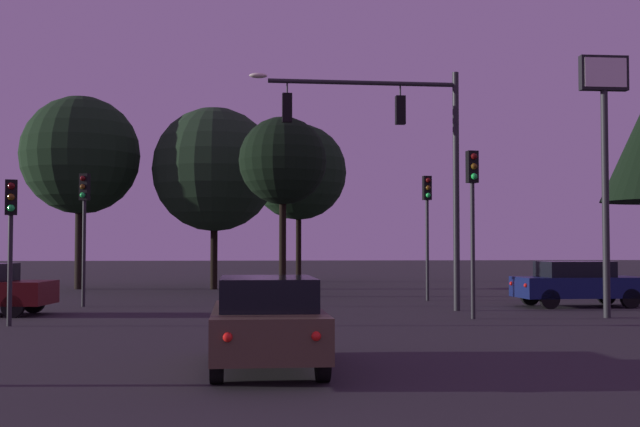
{
  "coord_description": "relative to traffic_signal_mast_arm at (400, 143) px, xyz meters",
  "views": [
    {
      "loc": [
        -0.21,
        -5.62,
        2.03
      ],
      "look_at": [
        1.89,
        19.1,
        3.03
      ],
      "focal_mm": 45.54,
      "sensor_mm": 36.0,
      "label": 1
    }
  ],
  "objects": [
    {
      "name": "tree_left_far",
      "position": [
        -3.39,
        7.56,
        0.2
      ],
      "size": [
        3.55,
        3.55,
        7.25
      ],
      "color": "black",
      "rests_on": "ground"
    },
    {
      "name": "ground_plane",
      "position": [
        -4.44,
        5.09,
        -5.26
      ],
      "size": [
        168.0,
        168.0,
        0.0
      ],
      "primitive_type": "plane",
      "color": "#262326",
      "rests_on": "ground"
    },
    {
      "name": "traffic_light_far_side",
      "position": [
        1.91,
        4.76,
        -1.97
      ],
      "size": [
        0.33,
        0.37,
        4.66
      ],
      "color": "#232326",
      "rests_on": "ground"
    },
    {
      "name": "car_nearside_lane",
      "position": [
        -4.39,
        -11.56,
        -4.46
      ],
      "size": [
        1.84,
        4.25,
        1.52
      ],
      "color": "#473828",
      "rests_on": "ground"
    },
    {
      "name": "tree_right_cluster",
      "position": [
        -12.74,
        14.08,
        1.08
      ],
      "size": [
        5.6,
        5.6,
        9.15
      ],
      "color": "black",
      "rests_on": "ground"
    },
    {
      "name": "car_crossing_left",
      "position": [
        6.26,
        1.33,
        -4.46
      ],
      "size": [
        4.33,
        2.02,
        1.52
      ],
      "color": "#0F1947",
      "rests_on": "ground"
    },
    {
      "name": "tree_lot_edge",
      "position": [
        -6.4,
        13.43,
        0.39
      ],
      "size": [
        5.86,
        5.86,
        8.59
      ],
      "color": "black",
      "rests_on": "ground"
    },
    {
      "name": "tree_center_horizon",
      "position": [
        -1.96,
        21.08,
        1.0
      ],
      "size": [
        5.48,
        5.48,
        9.01
      ],
      "color": "black",
      "rests_on": "ground"
    },
    {
      "name": "traffic_light_corner_left",
      "position": [
        1.53,
        -2.81,
        -1.94
      ],
      "size": [
        0.33,
        0.37,
        4.71
      ],
      "color": "#232326",
      "rests_on": "ground"
    },
    {
      "name": "store_sign_illuminated",
      "position": [
        5.41,
        -2.77,
        0.19
      ],
      "size": [
        1.4,
        0.28,
        7.49
      ],
      "color": "#232326",
      "rests_on": "ground"
    },
    {
      "name": "traffic_light_median",
      "position": [
        -10.25,
        2.75,
        -2.1
      ],
      "size": [
        0.36,
        0.38,
        4.47
      ],
      "color": "#232326",
      "rests_on": "ground"
    },
    {
      "name": "traffic_signal_mast_arm",
      "position": [
        0.0,
        0.0,
        0.0
      ],
      "size": [
        6.63,
        0.51,
        7.55
      ],
      "color": "#232326",
      "rests_on": "ground"
    },
    {
      "name": "traffic_light_corner_right",
      "position": [
        -10.76,
        -3.82,
        -2.6
      ],
      "size": [
        0.36,
        0.38,
        3.72
      ],
      "color": "#232326",
      "rests_on": "ground"
    }
  ]
}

